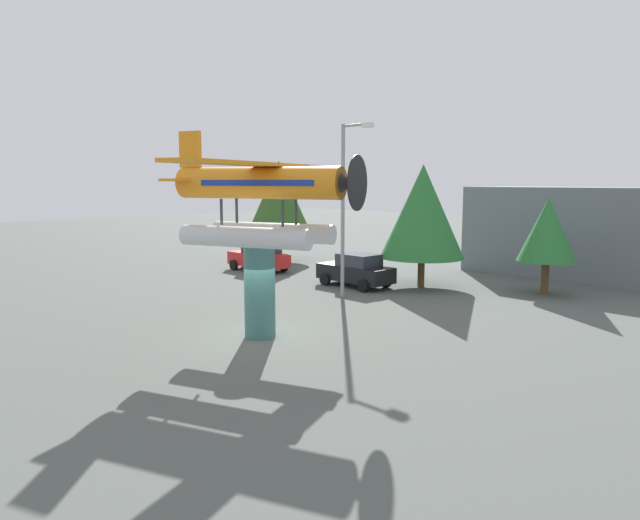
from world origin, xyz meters
TOP-DOWN VIEW (x-y plane):
  - ground_plane at (0.00, 0.00)m, footprint 140.00×140.00m
  - display_pedestal at (0.00, 0.00)m, footprint 1.10×1.10m
  - floatplane_monument at (0.12, 0.05)m, footprint 7.19×10.07m
  - car_near_red at (-12.12, 9.63)m, footprint 4.20×2.02m
  - car_mid_black at (-4.28, 9.88)m, footprint 4.20×2.02m
  - streetlight_primary at (-2.78, 7.43)m, footprint 1.84×0.28m
  - storefront_building at (3.61, 22.00)m, footprint 14.52×5.94m
  - tree_west at (-14.94, 13.71)m, footprint 4.44×4.44m
  - tree_east at (-1.90, 12.34)m, footprint 4.37×4.37m
  - tree_center_back at (3.64, 14.90)m, footprint 2.79×2.79m

SIDE VIEW (x-z plane):
  - ground_plane at x=0.00m, z-range 0.00..0.00m
  - car_near_red at x=-12.12m, z-range 0.00..1.76m
  - car_mid_black at x=-4.28m, z-range 0.00..1.76m
  - display_pedestal at x=0.00m, z-range 0.00..3.32m
  - storefront_building at x=3.61m, z-range 0.00..5.18m
  - tree_center_back at x=3.64m, z-range 0.81..5.56m
  - tree_east at x=-1.90m, z-range 0.76..7.16m
  - tree_west at x=-14.94m, z-range 0.98..7.90m
  - streetlight_primary at x=-2.78m, z-range 0.64..8.80m
  - floatplane_monument at x=0.12m, z-range 2.99..6.99m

